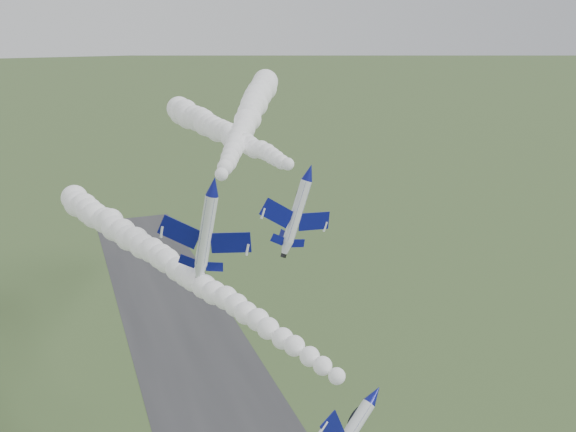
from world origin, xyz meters
TOP-DOWN VIEW (x-y plane):
  - jet_lead at (4.65, -2.80)m, footprint 6.43×10.96m
  - smoke_trail_jet_lead at (-8.56, 32.13)m, footprint 29.95×65.98m
  - jet_pair_left at (-4.26, 24.15)m, footprint 11.68×13.58m
  - smoke_trail_jet_pair_left at (11.75, 61.14)m, footprint 36.07×69.53m
  - jet_pair_right at (8.98, 25.13)m, footprint 10.43×13.05m
  - smoke_trail_jet_pair_right at (5.09, 54.50)m, footprint 13.12×52.78m

SIDE VIEW (x-z plane):
  - jet_lead at x=4.65m, z-range 26.93..34.30m
  - smoke_trail_jet_lead at x=-8.56m, z-range 30.60..35.16m
  - jet_pair_left at x=-4.26m, z-range 43.77..47.77m
  - jet_pair_right at x=8.98m, z-range 44.01..48.33m
  - smoke_trail_jet_pair_right at x=5.09m, z-range 44.26..49.25m
  - smoke_trail_jet_pair_left at x=11.75m, z-range 45.17..51.05m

